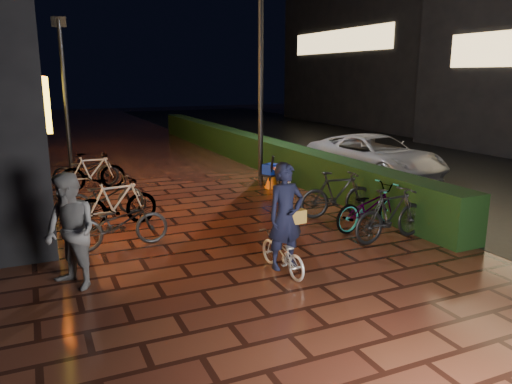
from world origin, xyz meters
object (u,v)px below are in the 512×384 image
traffic_barrier (279,181)px  bystander_person (71,232)px  van (375,156)px  cyclist (284,233)px  cart_assembly (271,170)px

traffic_barrier → bystander_person: bearing=-142.6°
bystander_person → van: 10.34m
van → cyclist: bearing=-145.4°
bystander_person → van: bearing=86.8°
cart_assembly → bystander_person: bearing=-139.2°
van → traffic_barrier: (-3.61, -0.66, -0.33)m
van → cyclist: size_ratio=2.57×
bystander_person → cyclist: 3.18m
cyclist → traffic_barrier: size_ratio=1.16×
cart_assembly → traffic_barrier: bearing=-94.2°
van → cyclist: 8.28m
bystander_person → traffic_barrier: 6.95m
cyclist → cart_assembly: cyclist is taller
bystander_person → van: size_ratio=0.38×
van → cart_assembly: van is taller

